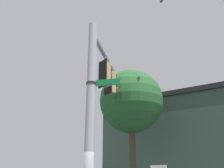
# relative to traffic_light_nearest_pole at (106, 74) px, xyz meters

# --- Properties ---
(signal_pole) EXTENTS (0.31, 0.31, 7.08)m
(signal_pole) POSITION_rel_traffic_light_nearest_pole_xyz_m (1.14, -1.53, -2.30)
(signal_pole) COLOR #ADB2B7
(signal_pole) RESTS_ON ground
(mast_arm) EXTENTS (3.52, 4.60, 0.19)m
(mast_arm) POSITION_rel_traffic_light_nearest_pole_xyz_m (-0.55, 0.71, 0.79)
(mast_arm) COLOR #ADB2B7
(traffic_light_nearest_pole) EXTENTS (0.54, 0.49, 1.31)m
(traffic_light_nearest_pole) POSITION_rel_traffic_light_nearest_pole_xyz_m (0.00, 0.00, 0.00)
(traffic_light_nearest_pole) COLOR black
(traffic_light_mid_inner) EXTENTS (0.54, 0.49, 1.31)m
(traffic_light_mid_inner) POSITION_rel_traffic_light_nearest_pole_xyz_m (-0.58, 0.77, 0.00)
(traffic_light_mid_inner) COLOR black
(traffic_light_mid_outer) EXTENTS (0.54, 0.49, 1.31)m
(traffic_light_mid_outer) POSITION_rel_traffic_light_nearest_pole_xyz_m (-1.15, 1.53, 0.00)
(traffic_light_mid_outer) COLOR black
(traffic_light_arm_end) EXTENTS (0.54, 0.49, 1.31)m
(traffic_light_arm_end) POSITION_rel_traffic_light_nearest_pole_xyz_m (-1.73, 2.30, 0.00)
(traffic_light_arm_end) COLOR black
(street_name_sign) EXTENTS (0.98, 0.79, 0.22)m
(street_name_sign) POSITION_rel_traffic_light_nearest_pole_xyz_m (1.31, -1.41, -1.12)
(street_name_sign) COLOR #147238
(bird_flying) EXTENTS (0.31, 0.25, 0.08)m
(bird_flying) POSITION_rel_traffic_light_nearest_pole_xyz_m (1.55, 2.25, 4.10)
(bird_flying) COLOR #4C4742
(storefront_building) EXTENTS (11.31, 9.38, 6.69)m
(storefront_building) POSITION_rel_traffic_light_nearest_pole_xyz_m (-2.31, 8.74, -2.48)
(storefront_building) COLOR #33473D
(storefront_building) RESTS_ON ground
(tree_by_storefront) EXTENTS (3.42, 3.42, 7.24)m
(tree_by_storefront) POSITION_rel_traffic_light_nearest_pole_xyz_m (-1.46, 2.91, -0.34)
(tree_by_storefront) COLOR #4C3823
(tree_by_storefront) RESTS_ON ground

